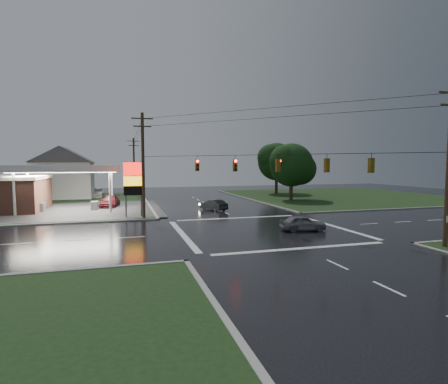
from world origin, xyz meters
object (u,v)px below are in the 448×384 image
object	(u,v)px
house_near	(64,172)
car_north	(214,205)
tree_ne_near	(292,165)
utility_pole_n	(134,166)
car_crossing	(303,223)
gas_station	(0,191)
house_far	(68,171)
pylon_sign	(133,180)
utility_pole_nw	(143,164)
car_pump	(110,202)
tree_ne_far	(277,162)

from	to	relation	value
house_near	car_north	distance (m)	30.25
tree_ne_near	car_north	bearing A→B (deg)	-151.12
utility_pole_n	car_crossing	size ratio (longest dim) A/B	2.68
gas_station	house_far	xyz separation A→B (m)	(3.73, 28.30, 1.86)
house_far	car_crossing	xyz separation A→B (m)	(25.16, -49.28, -3.74)
car_crossing	house_far	bearing A→B (deg)	37.31
utility_pole_n	pylon_sign	bearing A→B (deg)	-92.08
utility_pole_nw	car_crossing	world-z (taller)	utility_pole_nw
car_crossing	car_pump	bearing A→B (deg)	47.06
car_north	car_pump	size ratio (longest dim) A/B	0.79
pylon_sign	gas_station	bearing A→B (deg)	148.78
pylon_sign	car_north	size ratio (longest dim) A/B	1.48
pylon_sign	tree_ne_near	world-z (taller)	tree_ne_near
car_crossing	utility_pole_n	bearing A→B (deg)	28.19
tree_ne_far	pylon_sign	bearing A→B (deg)	-139.65
utility_pole_n	tree_ne_far	size ratio (longest dim) A/B	1.07
tree_ne_far	utility_pole_n	bearing A→B (deg)	171.45
car_crossing	pylon_sign	bearing A→B (deg)	59.59
pylon_sign	tree_ne_far	xyz separation A→B (m)	(27.65, 23.49, 2.17)
pylon_sign	house_far	bearing A→B (deg)	106.98
tree_ne_near	car_crossing	world-z (taller)	tree_ne_near
tree_ne_near	car_crossing	bearing A→B (deg)	-115.16
utility_pole_n	house_far	xyz separation A→B (m)	(-12.45, 10.00, -1.06)
house_near	car_crossing	size ratio (longest dim) A/B	2.82
house_far	tree_ne_far	bearing A→B (deg)	-19.71
house_near	car_pump	bearing A→B (deg)	-63.26
house_far	car_crossing	size ratio (longest dim) A/B	2.82
utility_pole_n	car_crossing	bearing A→B (deg)	-72.07
house_near	tree_ne_far	world-z (taller)	tree_ne_far
pylon_sign	tree_ne_far	bearing A→B (deg)	40.35
tree_ne_far	car_north	bearing A→B (deg)	-131.57
gas_station	pylon_sign	bearing A→B (deg)	-31.22
pylon_sign	car_north	world-z (taller)	pylon_sign
car_north	pylon_sign	bearing A→B (deg)	-4.17
utility_pole_n	tree_ne_near	size ratio (longest dim) A/B	1.17
tree_ne_near	car_pump	distance (m)	27.85
utility_pole_nw	house_near	size ratio (longest dim) A/B	1.00
house_near	car_north	world-z (taller)	house_near
tree_ne_far	house_far	bearing A→B (deg)	160.29
utility_pole_n	house_far	size ratio (longest dim) A/B	0.95
utility_pole_nw	car_pump	distance (m)	12.85
gas_station	car_north	bearing A→B (deg)	-13.44
pylon_sign	utility_pole_n	bearing A→B (deg)	87.92
car_crossing	car_pump	xyz separation A→B (m)	(-16.47, 22.02, 0.07)
pylon_sign	tree_ne_far	world-z (taller)	tree_ne_far
house_near	house_far	xyz separation A→B (m)	(-1.00, 12.00, 0.00)
utility_pole_n	car_crossing	xyz separation A→B (m)	(12.71, -39.28, -4.80)
utility_pole_n	car_north	xyz separation A→B (m)	(8.70, -24.25, -4.80)
car_pump	house_far	bearing A→B (deg)	116.53
tree_ne_far	car_north	distance (m)	27.61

